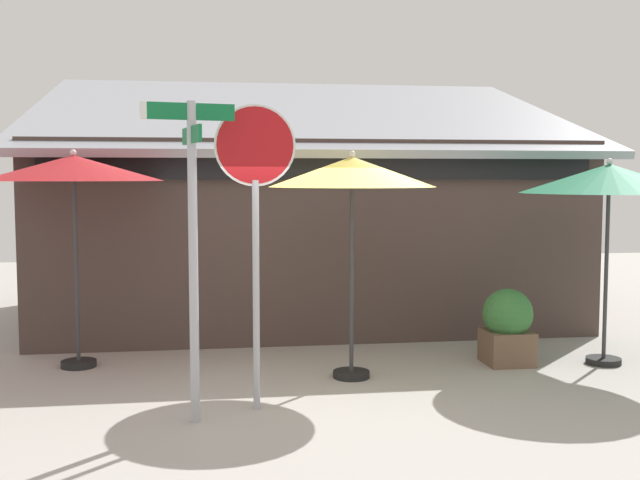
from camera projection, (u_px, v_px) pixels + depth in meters
name	position (u px, v px, depth m)	size (l,w,h in m)	color
ground_plane	(327.00, 395.00, 8.59)	(28.00, 28.00, 0.10)	#ADA8A0
cafe_building	(303.00, 225.00, 13.31)	(8.84, 5.72, 4.32)	#473833
street_sign_post	(192.00, 229.00, 7.33)	(0.88, 0.82, 3.11)	#A8AAB2
stop_sign	(255.00, 196.00, 7.72)	(0.83, 0.07, 3.13)	#A8AAB2
patio_umbrella_crimson_left	(74.00, 170.00, 9.45)	(2.20, 2.20, 2.73)	black
patio_umbrella_mustard_center	(352.00, 175.00, 8.94)	(1.97, 1.97, 2.70)	black
patio_umbrella_forest_green_right	(609.00, 180.00, 9.62)	(2.22, 2.22, 2.63)	black
sidewalk_planter	(507.00, 326.00, 9.78)	(0.64, 0.64, 0.97)	brown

